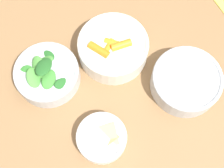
{
  "coord_description": "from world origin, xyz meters",
  "views": [
    {
      "loc": [
        0.22,
        -0.2,
        1.52
      ],
      "look_at": [
        -0.0,
        -0.03,
        0.79
      ],
      "focal_mm": 50.0,
      "sensor_mm": 36.0,
      "label": 1
    }
  ],
  "objects_px": {
    "bowl_beans_hotdog": "(186,82)",
    "bowl_carrots": "(113,48)",
    "bowl_cookies": "(102,138)",
    "bowl_greens": "(47,74)"
  },
  "relations": [
    {
      "from": "bowl_carrots",
      "to": "bowl_beans_hotdog",
      "type": "xyz_separation_m",
      "value": [
        0.18,
        0.09,
        -0.01
      ]
    },
    {
      "from": "bowl_beans_hotdog",
      "to": "bowl_carrots",
      "type": "bearing_deg",
      "value": -154.25
    },
    {
      "from": "bowl_cookies",
      "to": "bowl_beans_hotdog",
      "type": "bearing_deg",
      "value": 86.12
    },
    {
      "from": "bowl_carrots",
      "to": "bowl_cookies",
      "type": "height_order",
      "value": "bowl_carrots"
    },
    {
      "from": "bowl_beans_hotdog",
      "to": "bowl_cookies",
      "type": "distance_m",
      "value": 0.25
    },
    {
      "from": "bowl_beans_hotdog",
      "to": "bowl_cookies",
      "type": "bearing_deg",
      "value": -93.88
    },
    {
      "from": "bowl_carrots",
      "to": "bowl_greens",
      "type": "xyz_separation_m",
      "value": [
        -0.04,
        -0.18,
        -0.0
      ]
    },
    {
      "from": "bowl_greens",
      "to": "bowl_beans_hotdog",
      "type": "height_order",
      "value": "bowl_greens"
    },
    {
      "from": "bowl_carrots",
      "to": "bowl_beans_hotdog",
      "type": "height_order",
      "value": "bowl_carrots"
    },
    {
      "from": "bowl_carrots",
      "to": "bowl_greens",
      "type": "distance_m",
      "value": 0.18
    }
  ]
}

